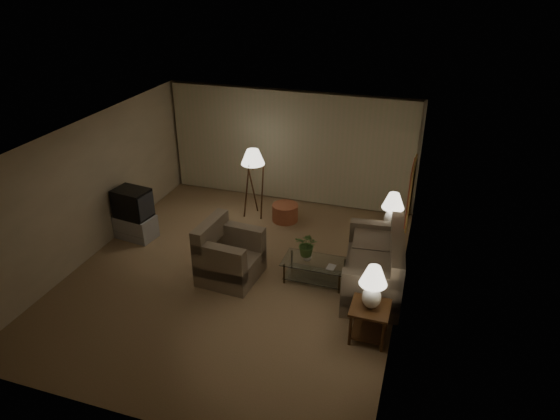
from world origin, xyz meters
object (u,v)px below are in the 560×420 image
object	(u,v)px
side_table_near	(370,316)
table_lamp_near	(373,284)
side_table_far	(389,237)
crt_tv	(132,203)
floor_lamp	(253,182)
armchair	(230,257)
table_lamp_far	(393,208)
sofa	(373,267)
tv_cabinet	(136,227)
ottoman	(285,213)
coffee_table	(315,268)
vase	(307,256)

from	to	relation	value
side_table_near	table_lamp_near	distance (m)	0.61
side_table_near	side_table_far	distance (m)	2.60
crt_tv	floor_lamp	world-z (taller)	floor_lamp
armchair	table_lamp_far	xyz separation A→B (m)	(2.69, 1.72, 0.60)
floor_lamp	sofa	bearing A→B (deg)	-33.61
armchair	tv_cabinet	world-z (taller)	armchair
side_table_far	ottoman	bearing A→B (deg)	162.80
coffee_table	floor_lamp	xyz separation A→B (m)	(-1.97, 2.09, 0.57)
armchair	side_table_far	world-z (taller)	armchair
armchair	ottoman	bearing A→B (deg)	-2.55
table_lamp_near	coffee_table	bearing A→B (deg)	133.47
table_lamp_far	coffee_table	size ratio (longest dim) A/B	0.64
tv_cabinet	floor_lamp	size ratio (longest dim) A/B	0.54
sofa	table_lamp_far	distance (m)	1.40
side_table_near	floor_lamp	world-z (taller)	floor_lamp
vase	coffee_table	bearing A→B (deg)	0.00
coffee_table	ottoman	bearing A→B (deg)	120.18
ottoman	armchair	bearing A→B (deg)	-96.77
armchair	side_table_far	size ratio (longest dim) A/B	1.99
ottoman	table_lamp_near	bearing A→B (deg)	-54.30
side_table_far	table_lamp_near	xyz separation A→B (m)	(-0.00, -2.60, 0.64)
coffee_table	crt_tv	xyz separation A→B (m)	(-4.02, 0.40, 0.53)
table_lamp_far	tv_cabinet	size ratio (longest dim) A/B	0.86
table_lamp_far	tv_cabinet	xyz separation A→B (m)	(-5.20, -0.95, -0.79)
coffee_table	ottoman	size ratio (longest dim) A/B	1.99
table_lamp_far	floor_lamp	distance (m)	3.24
side_table_near	coffee_table	world-z (taller)	side_table_near
floor_lamp	ottoman	xyz separation A→B (m)	(0.75, -0.00, -0.65)
sofa	table_lamp_far	bearing A→B (deg)	167.11
side_table_near	sofa	bearing A→B (deg)	96.34
side_table_far	vase	xyz separation A→B (m)	(-1.33, -1.35, 0.11)
table_lamp_far	coffee_table	xyz separation A→B (m)	(-1.18, -1.35, -0.76)
side_table_near	coffee_table	bearing A→B (deg)	133.47
armchair	vase	bearing A→B (deg)	-70.54
sofa	crt_tv	world-z (taller)	crt_tv
tv_cabinet	side_table_near	bearing A→B (deg)	-10.02
table_lamp_near	crt_tv	bearing A→B (deg)	162.35
side_table_far	ottoman	distance (m)	2.52
sofa	armchair	bearing A→B (deg)	-85.57
side_table_near	crt_tv	bearing A→B (deg)	162.35
coffee_table	ottoman	xyz separation A→B (m)	(-1.22, 2.09, -0.08)
crt_tv	side_table_far	bearing A→B (deg)	17.93
sofa	crt_tv	bearing A→B (deg)	-99.49
side_table_near	side_table_far	size ratio (longest dim) A/B	1.00
ottoman	coffee_table	bearing A→B (deg)	-59.82
armchair	vase	world-z (taller)	armchair
sofa	armchair	size ratio (longest dim) A/B	1.80
table_lamp_near	table_lamp_far	world-z (taller)	table_lamp_far
side_table_far	floor_lamp	distance (m)	3.27
coffee_table	ottoman	distance (m)	2.42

